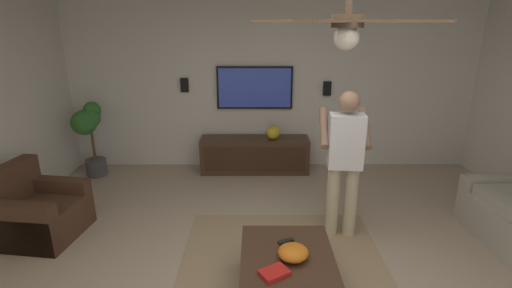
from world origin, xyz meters
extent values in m
plane|color=tan|center=(0.00, 0.00, 0.00)|extent=(7.68, 7.68, 0.00)
cube|color=silver|center=(3.15, 0.00, 1.31)|extent=(0.10, 6.60, 2.61)
cube|color=#9E8460|center=(0.12, -0.01, 0.01)|extent=(2.43, 2.04, 0.01)
cube|color=#A89E8E|center=(1.23, -2.60, 0.29)|extent=(0.23, 0.85, 0.58)
cube|color=#472D1E|center=(0.90, 2.65, 0.20)|extent=(0.90, 0.90, 0.40)
cube|color=#472D1E|center=(0.94, 2.97, 0.61)|extent=(0.82, 0.29, 0.42)
cube|color=#472D1E|center=(0.58, 2.69, 0.28)|extent=(0.27, 0.81, 0.56)
cube|color=#472D1E|center=(1.21, 2.61, 0.28)|extent=(0.27, 0.81, 0.56)
cube|color=#422B1C|center=(-0.08, -0.01, 0.35)|extent=(1.00, 0.80, 0.10)
cylinder|color=#422B1C|center=(0.34, -0.33, 0.15)|extent=(0.07, 0.07, 0.30)
cylinder|color=#422B1C|center=(0.34, 0.31, 0.15)|extent=(0.07, 0.07, 0.30)
cube|color=#382417|center=(-0.08, -0.01, 0.10)|extent=(0.88, 0.68, 0.03)
cube|color=#422B1C|center=(2.82, 0.27, 0.28)|extent=(0.44, 1.70, 0.55)
cube|color=#352216|center=(2.59, 0.27, 0.28)|extent=(0.01, 1.56, 0.39)
cube|color=black|center=(3.06, 0.27, 1.31)|extent=(0.05, 1.19, 0.67)
cube|color=blue|center=(3.03, 0.27, 1.31)|extent=(0.01, 1.13, 0.61)
cylinder|color=#C6B793|center=(0.91, -0.79, 0.41)|extent=(0.14, 0.14, 0.82)
cylinder|color=#C6B793|center=(0.92, -0.59, 0.41)|extent=(0.14, 0.14, 0.82)
cube|color=white|center=(0.92, -0.69, 1.11)|extent=(0.25, 0.38, 0.58)
sphere|color=#997056|center=(0.92, -0.69, 1.53)|extent=(0.22, 0.22, 0.22)
cylinder|color=#997056|center=(1.08, -0.92, 1.20)|extent=(0.48, 0.13, 0.37)
cylinder|color=#997056|center=(1.12, -0.49, 1.20)|extent=(0.48, 0.13, 0.37)
cube|color=white|center=(1.29, -0.72, 1.10)|extent=(0.04, 0.05, 0.16)
cylinder|color=#4C4C51|center=(2.65, 2.75, 0.13)|extent=(0.31, 0.31, 0.26)
cylinder|color=brown|center=(2.65, 2.75, 0.47)|extent=(0.04, 0.04, 0.43)
sphere|color=#2D6B28|center=(2.59, 2.70, 0.93)|extent=(0.27, 0.27, 0.27)
sphere|color=#2D6B28|center=(2.52, 2.78, 0.88)|extent=(0.37, 0.37, 0.37)
sphere|color=#2D6B28|center=(2.68, 2.71, 1.03)|extent=(0.26, 0.26, 0.26)
ellipsoid|color=orange|center=(-0.12, -0.06, 0.46)|extent=(0.26, 0.26, 0.12)
cube|color=white|center=(-0.02, 0.00, 0.41)|extent=(0.15, 0.06, 0.02)
cube|color=black|center=(0.12, -0.01, 0.41)|extent=(0.11, 0.15, 0.02)
cube|color=red|center=(-0.33, 0.11, 0.42)|extent=(0.25, 0.27, 0.04)
sphere|color=gold|center=(2.77, -0.01, 0.66)|extent=(0.22, 0.22, 0.22)
cube|color=black|center=(3.07, -0.87, 1.29)|extent=(0.06, 0.12, 0.22)
cube|color=black|center=(3.07, 1.37, 1.35)|extent=(0.06, 0.12, 0.22)
cylinder|color=#4C3828|center=(-0.41, -0.30, 2.31)|extent=(0.20, 0.20, 0.08)
sphere|color=silver|center=(-0.41, -0.30, 2.21)|extent=(0.16, 0.16, 0.16)
cube|color=brown|center=(-0.11, -0.20, 2.31)|extent=(0.57, 0.30, 0.02)
cube|color=brown|center=(-0.45, 0.01, 2.31)|extent=(0.20, 0.57, 0.02)
cube|color=brown|center=(-0.67, -0.13, 2.31)|extent=(0.53, 0.41, 0.02)
cube|color=brown|center=(-0.59, -0.57, 2.31)|extent=(0.42, 0.53, 0.02)
cube|color=brown|center=(-0.30, -0.60, 2.31)|extent=(0.31, 0.57, 0.02)
camera|label=1|loc=(-2.85, 0.26, 2.32)|focal=26.50mm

